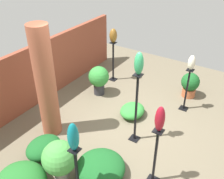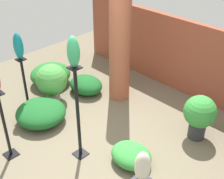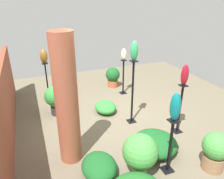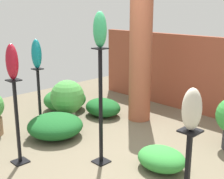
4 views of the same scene
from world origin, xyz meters
TOP-DOWN VIEW (x-y plane):
  - ground_plane at (0.00, 0.00)m, footprint 8.00×8.00m
  - brick_wall_back at (0.00, 2.49)m, footprint 5.60×0.12m
  - brick_pillar at (-0.90, 1.39)m, footprint 0.40×0.40m
  - pedestal_ruby at (-0.92, -1.04)m, footprint 0.20×0.20m
  - pedestal_jade at (-0.16, -0.26)m, footprint 0.20×0.20m
  - pedestal_teal at (-1.86, -0.13)m, footprint 0.20×0.20m
  - art_vase_ruby at (-0.92, -1.04)m, footprint 0.15×0.16m
  - art_vase_jade at (-0.16, -0.26)m, footprint 0.16×0.17m
  - art_vase_teal at (-1.86, -0.13)m, footprint 0.18×0.17m
  - art_vase_ivory at (1.46, -0.75)m, footprint 0.16×0.16m
  - potted_plant_mid_right at (-1.73, 0.37)m, footprint 0.62×0.62m
  - foliage_bed_east at (-2.31, 0.72)m, footprint 0.82×0.87m
  - foliage_bed_west at (-1.32, -0.20)m, footprint 0.90×0.89m
  - foliage_bed_center at (0.52, 0.18)m, footprint 0.66×0.55m
  - foliage_bed_rear at (-1.50, 1.03)m, footprint 0.74×0.61m

SIDE VIEW (x-z plane):
  - ground_plane at x=0.00m, z-range 0.00..0.00m
  - foliage_bed_center at x=0.52m, z-range 0.00..0.28m
  - foliage_bed_rear at x=-1.50m, z-range 0.00..0.33m
  - foliage_bed_west at x=-1.32m, z-range 0.00..0.36m
  - foliage_bed_east at x=-2.31m, z-range 0.00..0.44m
  - potted_plant_mid_right at x=-1.73m, z-range 0.06..0.83m
  - pedestal_teal at x=-1.86m, z-range -0.05..0.99m
  - pedestal_ruby at x=-0.92m, z-range -0.05..1.10m
  - pedestal_jade at x=-0.16m, z-range -0.06..1.50m
  - brick_wall_back at x=0.00m, z-range 0.00..1.51m
  - brick_pillar at x=-0.90m, z-range 0.00..2.41m
  - art_vase_ivory at x=1.46m, z-range 1.08..1.44m
  - art_vase_teal at x=-1.86m, z-range 1.04..1.53m
  - art_vase_ruby at x=-0.92m, z-range 1.15..1.61m
  - art_vase_jade at x=-0.16m, z-range 1.56..2.00m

